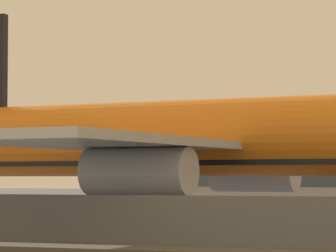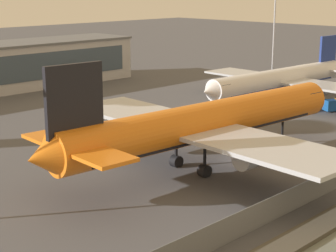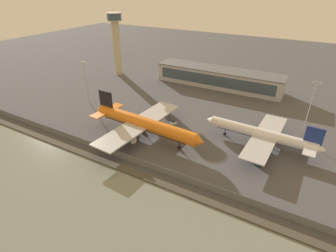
% 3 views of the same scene
% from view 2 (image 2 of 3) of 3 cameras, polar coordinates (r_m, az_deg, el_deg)
% --- Properties ---
extents(ground_plane, '(500.00, 500.00, 0.00)m').
position_cam_2_polar(ground_plane, '(79.42, 6.57, -3.47)').
color(ground_plane, '#4C4C51').
extents(cargo_jet_orange, '(53.14, 45.45, 15.96)m').
position_cam_2_polar(cargo_jet_orange, '(74.44, 3.70, 0.26)').
color(cargo_jet_orange, orange).
rests_on(cargo_jet_orange, ground).
extents(passenger_jet_white, '(45.13, 38.74, 12.97)m').
position_cam_2_polar(passenger_jet_white, '(118.79, 11.45, 4.68)').
color(passenger_jet_white, white).
rests_on(passenger_jet_white, ground).
extents(baggage_tug, '(2.98, 3.57, 1.80)m').
position_cam_2_polar(baggage_tug, '(89.75, -1.13, -0.78)').
color(baggage_tug, white).
rests_on(baggage_tug, ground).
extents(apron_light_mast_apron_east, '(3.20, 0.40, 24.95)m').
position_cam_2_polar(apron_light_mast_apron_east, '(135.16, 10.72, 9.62)').
color(apron_light_mast_apron_east, '#A8A8AD').
rests_on(apron_light_mast_apron_east, ground).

